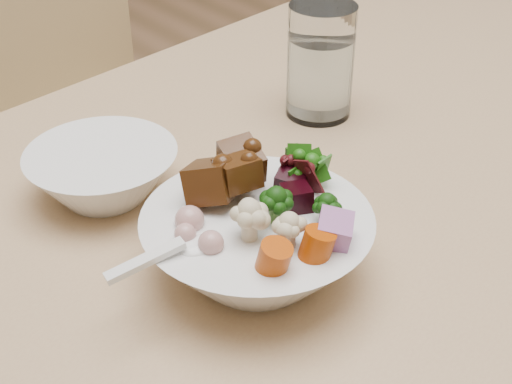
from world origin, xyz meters
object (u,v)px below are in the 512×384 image
chair_far (88,122)px  side_bowl (103,174)px  food_bowl (257,239)px  water_glass (320,66)px  dining_table (397,207)px

chair_far → side_bowl: 0.58m
side_bowl → food_bowl: bearing=-76.3°
water_glass → chair_far: bearing=99.3°
dining_table → side_bowl: bearing=146.5°
side_bowl → dining_table: bearing=-25.1°
chair_far → water_glass: chair_far is taller
dining_table → water_glass: bearing=84.1°
chair_far → food_bowl: (-0.17, -0.68, 0.23)m
dining_table → water_glass: 0.19m
food_bowl → side_bowl: size_ratio=1.31×
dining_table → chair_far: (-0.09, 0.63, -0.12)m
food_bowl → side_bowl: food_bowl is taller
side_bowl → chair_far: bearing=66.6°
dining_table → food_bowl: bearing=-177.2°
food_bowl → water_glass: size_ratio=1.46×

